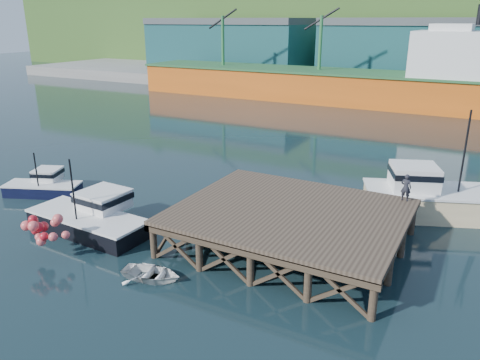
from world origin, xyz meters
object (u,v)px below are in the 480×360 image
Objects in this scene: boat_black at (91,217)px; dinghy at (151,274)px; boat_navy at (44,185)px; dockworker at (406,187)px; trawler at (445,195)px.

boat_black reaches higher than dinghy.
boat_black is at bearing -43.55° from boat_navy.
boat_black is (7.57, -2.89, 0.20)m from boat_navy.
trawler is at bearing -110.59° from dockworker.
boat_navy is at bearing 161.77° from boat_black.
boat_black reaches higher than boat_navy.
dinghy is at bearing 51.90° from dockworker.
boat_black is 7.18m from dinghy.
dinghy is at bearing -44.27° from boat_navy.
boat_black is 18.29m from dockworker.
trawler is 3.68× the size of dinghy.
dockworker is at bearing 29.48° from boat_black.
boat_navy is 27.34m from trawler.
boat_navy reaches higher than dinghy.
trawler reaches higher than boat_navy.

